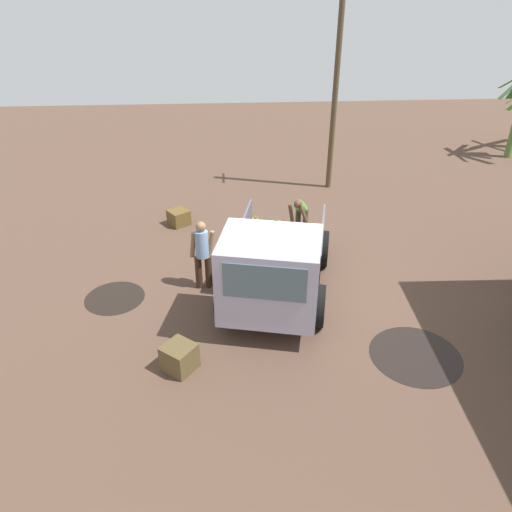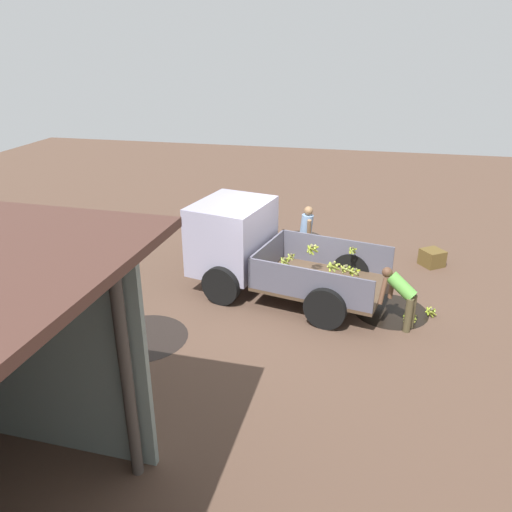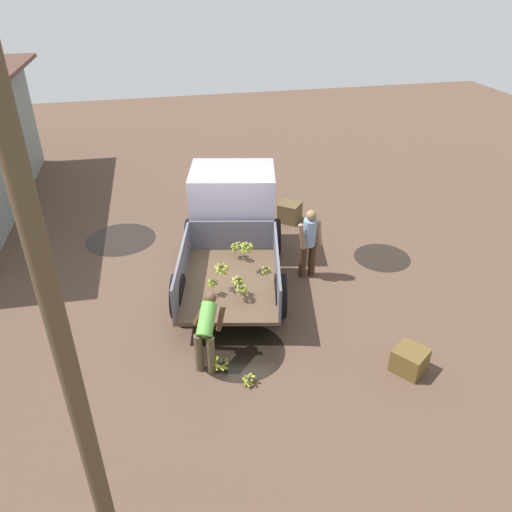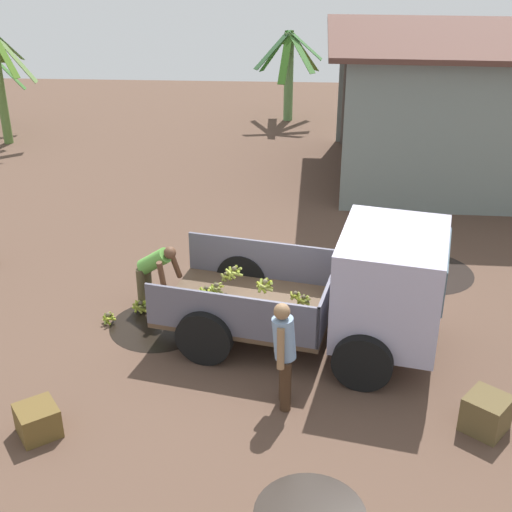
{
  "view_description": "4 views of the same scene",
  "coord_description": "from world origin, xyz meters",
  "px_view_note": "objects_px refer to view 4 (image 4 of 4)",
  "views": [
    {
      "loc": [
        9.76,
        -1.33,
        6.6
      ],
      "look_at": [
        0.38,
        -0.71,
        1.07
      ],
      "focal_mm": 35.0,
      "sensor_mm": 36.0,
      "label": 1
    },
    {
      "loc": [
        -1.49,
        10.17,
        5.48
      ],
      "look_at": [
        0.76,
        0.06,
        1.04
      ],
      "focal_mm": 35.0,
      "sensor_mm": 36.0,
      "label": 2
    },
    {
      "loc": [
        -9.2,
        1.36,
        6.24
      ],
      "look_at": [
        -0.73,
        -0.57,
        1.05
      ],
      "focal_mm": 35.0,
      "sensor_mm": 36.0,
      "label": 3
    },
    {
      "loc": [
        -0.07,
        -10.1,
        6.54
      ],
      "look_at": [
        -0.62,
        -0.01,
        1.42
      ],
      "focal_mm": 50.0,
      "sensor_mm": 36.0,
      "label": 4
    }
  ],
  "objects_px": {
    "banana_bunch_on_ground_1": "(141,306)",
    "wooden_crate_1": "(486,413)",
    "banana_bunch_on_ground_0": "(109,317)",
    "person_foreground_visitor": "(284,350)",
    "person_worker_loading": "(154,270)",
    "wooden_crate_0": "(38,421)",
    "cargo_truck": "(364,289)"
  },
  "relations": [
    {
      "from": "banana_bunch_on_ground_1",
      "to": "wooden_crate_1",
      "type": "xyz_separation_m",
      "value": [
        5.31,
        -2.8,
        0.14
      ]
    },
    {
      "from": "person_foreground_visitor",
      "to": "person_worker_loading",
      "type": "relative_size",
      "value": 1.32
    },
    {
      "from": "person_worker_loading",
      "to": "wooden_crate_1",
      "type": "bearing_deg",
      "value": -8.66
    },
    {
      "from": "person_worker_loading",
      "to": "wooden_crate_0",
      "type": "relative_size",
      "value": 2.43
    },
    {
      "from": "cargo_truck",
      "to": "wooden_crate_0",
      "type": "distance_m",
      "value": 5.13
    },
    {
      "from": "person_foreground_visitor",
      "to": "banana_bunch_on_ground_0",
      "type": "xyz_separation_m",
      "value": [
        -3.01,
        2.01,
        -0.81
      ]
    },
    {
      "from": "person_foreground_visitor",
      "to": "banana_bunch_on_ground_1",
      "type": "height_order",
      "value": "person_foreground_visitor"
    },
    {
      "from": "person_worker_loading",
      "to": "person_foreground_visitor",
      "type": "bearing_deg",
      "value": -26.67
    },
    {
      "from": "banana_bunch_on_ground_0",
      "to": "wooden_crate_1",
      "type": "distance_m",
      "value": 6.26
    },
    {
      "from": "person_worker_loading",
      "to": "banana_bunch_on_ground_0",
      "type": "distance_m",
      "value": 1.12
    },
    {
      "from": "banana_bunch_on_ground_0",
      "to": "banana_bunch_on_ground_1",
      "type": "relative_size",
      "value": 0.84
    },
    {
      "from": "cargo_truck",
      "to": "person_foreground_visitor",
      "type": "distance_m",
      "value": 1.92
    },
    {
      "from": "person_foreground_visitor",
      "to": "wooden_crate_0",
      "type": "bearing_deg",
      "value": 8.9
    },
    {
      "from": "wooden_crate_0",
      "to": "cargo_truck",
      "type": "bearing_deg",
      "value": 26.96
    },
    {
      "from": "cargo_truck",
      "to": "person_worker_loading",
      "type": "xyz_separation_m",
      "value": [
        -3.5,
        1.11,
        -0.36
      ]
    },
    {
      "from": "cargo_truck",
      "to": "wooden_crate_0",
      "type": "bearing_deg",
      "value": -140.52
    },
    {
      "from": "person_foreground_visitor",
      "to": "person_worker_loading",
      "type": "xyz_separation_m",
      "value": [
        -2.29,
        2.59,
        -0.17
      ]
    },
    {
      "from": "person_worker_loading",
      "to": "banana_bunch_on_ground_1",
      "type": "height_order",
      "value": "person_worker_loading"
    },
    {
      "from": "person_foreground_visitor",
      "to": "banana_bunch_on_ground_0",
      "type": "relative_size",
      "value": 6.4
    },
    {
      "from": "cargo_truck",
      "to": "person_foreground_visitor",
      "type": "height_order",
      "value": "cargo_truck"
    },
    {
      "from": "person_worker_loading",
      "to": "banana_bunch_on_ground_1",
      "type": "relative_size",
      "value": 4.06
    },
    {
      "from": "banana_bunch_on_ground_0",
      "to": "wooden_crate_0",
      "type": "distance_m",
      "value": 2.83
    },
    {
      "from": "wooden_crate_0",
      "to": "banana_bunch_on_ground_0",
      "type": "bearing_deg",
      "value": 84.41
    },
    {
      "from": "cargo_truck",
      "to": "wooden_crate_1",
      "type": "height_order",
      "value": "cargo_truck"
    },
    {
      "from": "person_foreground_visitor",
      "to": "wooden_crate_0",
      "type": "distance_m",
      "value": 3.46
    },
    {
      "from": "cargo_truck",
      "to": "person_worker_loading",
      "type": "height_order",
      "value": "cargo_truck"
    },
    {
      "from": "cargo_truck",
      "to": "wooden_crate_1",
      "type": "distance_m",
      "value": 2.57
    },
    {
      "from": "banana_bunch_on_ground_0",
      "to": "wooden_crate_0",
      "type": "height_order",
      "value": "wooden_crate_0"
    },
    {
      "from": "banana_bunch_on_ground_1",
      "to": "wooden_crate_1",
      "type": "relative_size",
      "value": 0.57
    },
    {
      "from": "banana_bunch_on_ground_1",
      "to": "wooden_crate_1",
      "type": "distance_m",
      "value": 6.0
    },
    {
      "from": "cargo_truck",
      "to": "banana_bunch_on_ground_0",
      "type": "relative_size",
      "value": 18.12
    },
    {
      "from": "banana_bunch_on_ground_1",
      "to": "cargo_truck",
      "type": "bearing_deg",
      "value": -13.94
    }
  ]
}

